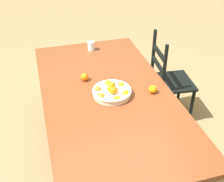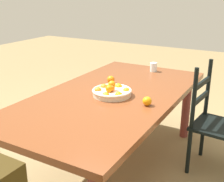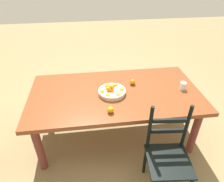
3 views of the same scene
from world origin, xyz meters
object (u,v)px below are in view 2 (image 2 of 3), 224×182
Objects in this scene: chair_near_window at (214,124)px; orange_loose_1 at (147,101)px; fruit_bowl at (112,91)px; orange_loose_0 at (111,80)px; dining_table at (111,102)px; drinking_glass at (153,67)px.

chair_near_window is 0.74m from orange_loose_1.
fruit_bowl reaches higher than orange_loose_1.
orange_loose_1 is (0.35, 0.52, -0.00)m from orange_loose_0.
dining_table is 0.13m from fruit_bowl.
orange_loose_1 is at bearing 74.36° from dining_table.
orange_loose_0 and orange_loose_1 have the same top height.
drinking_glass is (-0.84, 0.05, 0.13)m from dining_table.
chair_near_window is 0.95m from fruit_bowl.
chair_near_window is 10.14× the size of drinking_glass.
chair_near_window is 13.87× the size of orange_loose_1.
dining_table is at bearing 30.18° from orange_loose_0.
dining_table is 0.92m from chair_near_window.
fruit_bowl reaches higher than orange_loose_0.
orange_loose_1 is (0.06, 0.34, -0.00)m from fruit_bowl.
fruit_bowl is at bearing 34.18° from dining_table.
chair_near_window is 1.01m from orange_loose_0.
fruit_bowl reaches higher than dining_table.
fruit_bowl is at bearing -1.14° from drinking_glass.
dining_table is 21.57× the size of drinking_glass.
fruit_bowl is at bearing 126.46° from chair_near_window.
drinking_glass is at bearing 178.86° from fruit_bowl.
dining_table is at bearing -145.82° from fruit_bowl.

